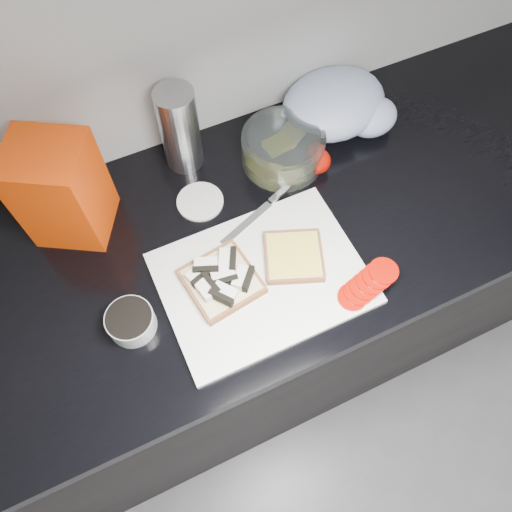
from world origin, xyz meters
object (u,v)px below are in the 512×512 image
Objects in this scene: bread_bag at (61,191)px; cutting_board at (262,278)px; steel_canister at (180,129)px; glass_bowl at (283,149)px.

cutting_board is at bearing -14.02° from bread_bag.
steel_canister is at bearing 43.31° from bread_bag.
bread_bag is 1.13× the size of steel_canister.
bread_bag is at bearing 176.13° from glass_bowl.
bread_bag is (-0.47, 0.03, 0.08)m from glass_bowl.
bread_bag reaches higher than steel_canister.
cutting_board is 2.15× the size of glass_bowl.
cutting_board is at bearing -123.79° from glass_bowl.
cutting_board is 0.37m from steel_canister.
cutting_board is 1.98× the size of steel_canister.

